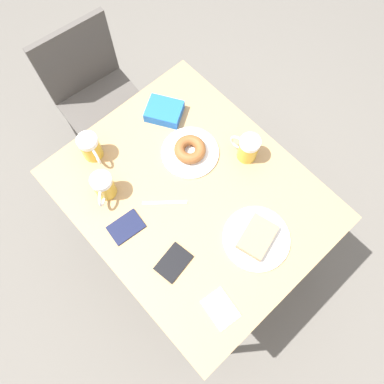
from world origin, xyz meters
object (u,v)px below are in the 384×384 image
at_px(napkin_folded, 221,309).
at_px(fork, 165,203).
at_px(beer_mug_right, 248,148).
at_px(plate_with_donut, 190,151).
at_px(blue_pouch, 164,111).
at_px(passport_near_edge, 126,227).
at_px(beer_mug_left, 104,186).
at_px(plate_with_cake, 257,238).
at_px(chair, 93,89).
at_px(beer_mug_center, 91,148).
at_px(passport_far_edge, 173,263).

distance_m(napkin_folded, fork, 0.44).
distance_m(beer_mug_right, fork, 0.39).
height_order(plate_with_donut, napkin_folded, plate_with_donut).
bearing_deg(blue_pouch, fork, -130.87).
relative_size(plate_with_donut, passport_near_edge, 1.74).
distance_m(beer_mug_left, fork, 0.24).
relative_size(beer_mug_left, fork, 0.86).
height_order(plate_with_donut, beer_mug_left, beer_mug_left).
bearing_deg(plate_with_cake, chair, 88.38).
bearing_deg(beer_mug_left, chair, 62.50).
relative_size(chair, beer_mug_left, 7.17).
distance_m(fork, passport_near_edge, 0.17).
bearing_deg(passport_near_edge, blue_pouch, 32.60).
height_order(plate_with_donut, fork, plate_with_donut).
bearing_deg(passport_near_edge, chair, 65.41).
height_order(plate_with_donut, beer_mug_right, beer_mug_right).
bearing_deg(chair, beer_mug_center, -114.61).
bearing_deg(beer_mug_center, beer_mug_left, -110.98).
xyz_separation_m(plate_with_cake, napkin_folded, (-0.27, -0.09, -0.01)).
bearing_deg(blue_pouch, passport_far_edge, -128.08).
bearing_deg(napkin_folded, plate_with_donut, 57.47).
relative_size(chair, passport_near_edge, 6.35).
height_order(plate_with_cake, fork, plate_with_cake).
bearing_deg(plate_with_donut, passport_near_edge, -170.02).
distance_m(plate_with_donut, beer_mug_left, 0.37).
distance_m(chair, beer_mug_center, 0.62).
distance_m(beer_mug_right, napkin_folded, 0.61).
xyz_separation_m(plate_with_donut, napkin_folded, (-0.33, -0.52, -0.02)).
distance_m(beer_mug_center, fork, 0.36).
bearing_deg(plate_with_cake, plate_with_donut, 82.05).
relative_size(plate_with_donut, beer_mug_left, 1.96).
height_order(chair, fork, chair).
bearing_deg(beer_mug_center, passport_far_edge, -95.68).
relative_size(plate_with_donut, beer_mug_center, 1.90).
relative_size(plate_with_cake, beer_mug_center, 2.04).
bearing_deg(plate_with_donut, beer_mug_right, -44.89).
bearing_deg(passport_far_edge, passport_near_edge, 101.04).
relative_size(beer_mug_left, beer_mug_right, 0.98).
distance_m(beer_mug_center, blue_pouch, 0.34).
distance_m(plate_with_cake, fork, 0.37).
height_order(chair, beer_mug_center, beer_mug_center).
height_order(plate_with_cake, beer_mug_center, beer_mug_center).
relative_size(plate_with_cake, passport_near_edge, 1.86).
bearing_deg(plate_with_cake, beer_mug_right, 50.81).
relative_size(chair, fork, 6.16).
xyz_separation_m(chair, beer_mug_center, (-0.26, -0.46, 0.32)).
bearing_deg(beer_mug_right, napkin_folded, -143.81).
distance_m(plate_with_donut, blue_pouch, 0.21).
distance_m(beer_mug_right, passport_near_edge, 0.56).
relative_size(beer_mug_center, blue_pouch, 0.67).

